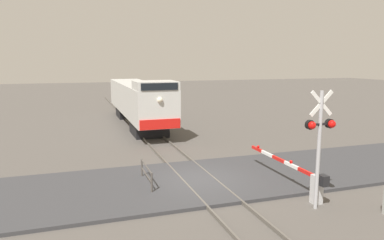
{
  "coord_description": "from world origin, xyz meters",
  "views": [
    {
      "loc": [
        -5.2,
        -14.67,
        5.41
      ],
      "look_at": [
        0.94,
        3.78,
        2.2
      ],
      "focal_mm": 33.55,
      "sensor_mm": 36.0,
      "label": 1
    }
  ],
  "objects_px": {
    "crossing_gate": "(305,178)",
    "guard_railing": "(146,173)",
    "locomotive": "(138,100)",
    "crossing_signal": "(320,136)"
  },
  "relations": [
    {
      "from": "crossing_gate",
      "to": "guard_railing",
      "type": "distance_m",
      "value": 6.62
    },
    {
      "from": "locomotive",
      "to": "crossing_gate",
      "type": "xyz_separation_m",
      "value": [
        3.45,
        -18.48,
        -1.35
      ]
    },
    {
      "from": "crossing_gate",
      "to": "guard_railing",
      "type": "relative_size",
      "value": 2.55
    },
    {
      "from": "crossing_signal",
      "to": "crossing_gate",
      "type": "xyz_separation_m",
      "value": [
        0.33,
        1.16,
        -1.99
      ]
    },
    {
      "from": "crossing_signal",
      "to": "guard_railing",
      "type": "relative_size",
      "value": 1.96
    },
    {
      "from": "locomotive",
      "to": "guard_railing",
      "type": "distance_m",
      "value": 15.57
    },
    {
      "from": "crossing_gate",
      "to": "guard_railing",
      "type": "xyz_separation_m",
      "value": [
        -5.81,
        3.16,
        -0.16
      ]
    },
    {
      "from": "locomotive",
      "to": "crossing_signal",
      "type": "bearing_deg",
      "value": -80.97
    },
    {
      "from": "crossing_signal",
      "to": "guard_railing",
      "type": "distance_m",
      "value": 7.3
    },
    {
      "from": "locomotive",
      "to": "crossing_signal",
      "type": "relative_size",
      "value": 3.78
    }
  ]
}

